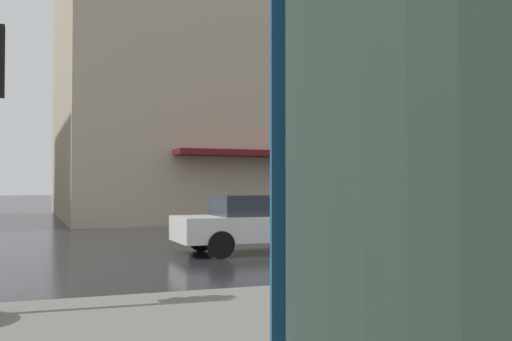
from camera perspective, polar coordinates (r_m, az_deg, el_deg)
The scene contains 4 objects.
haussmann_block_corner at distance 37.24m, azimuth 3.03°, elevation 12.69°, with size 19.56×26.21×22.02m.
billboard_column at distance 2.24m, azimuth 20.28°, elevation 3.85°, with size 1.41×1.41×3.26m.
car_white at distance 14.84m, azimuth 0.44°, elevation -4.88°, with size 1.85×4.10×1.41m.
car_red at distance 22.42m, azimuth 20.50°, elevation -3.66°, with size 1.85×4.10×1.41m.
Camera 1 is at (-11.29, -2.55, 1.62)m, focal length 42.13 mm.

